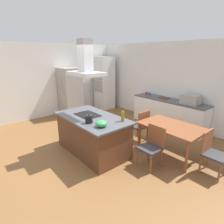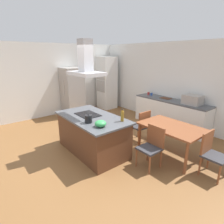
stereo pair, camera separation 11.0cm
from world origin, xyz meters
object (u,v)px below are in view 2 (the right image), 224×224
Objects in this scene: dining_table at (171,129)px; chair_facing_island at (152,144)px; cutting_board at (166,98)px; refrigerator at (72,92)px; coffee_mug_blue at (151,94)px; range_hood at (86,64)px; olive_oil_bottle at (122,116)px; wall_oven_stack at (107,83)px; mixing_bowl at (100,124)px; chair_at_left_end at (141,125)px; cooktop at (88,115)px; tea_kettle at (89,119)px; coffee_mug_red at (149,93)px; countertop_microwave at (192,100)px; chair_at_right_end at (211,151)px.

chair_facing_island reaches higher than dining_table.
refrigerator reaches higher than cutting_board.
range_hood is (0.47, -2.93, 1.16)m from coffee_mug_blue.
coffee_mug_blue is at bearing 179.55° from cutting_board.
wall_oven_stack reaches higher than olive_oil_bottle.
mixing_bowl is 1.58m from chair_at_left_end.
cooktop is 0.43× the size of dining_table.
refrigerator is at bearing -175.53° from chair_at_left_end.
tea_kettle is (0.47, -0.27, 0.08)m from cooktop.
tea_kettle is 3.34m from coffee_mug_blue.
chair_facing_island is 0.99× the size of range_hood.
coffee_mug_red is (-1.44, 3.16, -0.02)m from mixing_bowl.
countertop_microwave is (1.09, 2.88, 0.13)m from cooktop.
mixing_bowl is 0.27× the size of chair_at_right_end.
refrigerator is at bearing 161.23° from mixing_bowl.
coffee_mug_red is at bearing 141.90° from dining_table.
cutting_board is at bearing 5.66° from wall_oven_stack.
chair_at_left_end is (-0.23, 1.49, -0.46)m from mixing_bowl.
mixing_bowl is at bearing -114.62° from dining_table.
countertop_microwave is 1.75m from chair_at_left_end.
refrigerator is 2.02× the size of range_hood.
coffee_mug_red is at bearing 125.99° from chair_at_left_end.
coffee_mug_red is at bearing 114.51° from mixing_bowl.
olive_oil_bottle is 0.56× the size of countertop_microwave.
olive_oil_bottle is at bearing -73.97° from chair_at_left_end.
dining_table is 1.57× the size of chair_at_left_end.
dining_table is at bearing 3.52° from refrigerator.
chair_at_right_end is (2.42, 1.29, -0.40)m from cooktop.
cutting_board reaches higher than chair_at_left_end.
tea_kettle reaches higher than chair_at_left_end.
cutting_board is (0.77, -0.03, -0.04)m from coffee_mug_red.
wall_oven_stack is at bearing 154.43° from chair_facing_island.
wall_oven_stack is 2.47× the size of chair_at_left_end.
mixing_bowl reaches higher than dining_table.
chair_facing_island is at bearing 22.61° from range_hood.
refrigerator is 5.24m from chair_at_right_end.
wall_oven_stack is (-3.19, 2.91, 0.12)m from tea_kettle.
tea_kettle reaches higher than chair_facing_island.
range_hood is (2.72, -2.65, 1.00)m from wall_oven_stack.
cutting_board is at bearing -0.45° from coffee_mug_blue.
countertop_microwave is at bearing 84.77° from olive_oil_bottle.
range_hood reaches higher than chair_at_right_end.
refrigerator is (-3.62, 1.23, -0.06)m from mixing_bowl.
coffee_mug_red is at bearing 151.27° from chair_at_right_end.
refrigerator is at bearing 174.68° from chair_facing_island.
wall_oven_stack is 5.35m from chair_at_right_end.
chair_at_left_end is 1.00× the size of chair_at_right_end.
olive_oil_bottle is 1.10m from chair_at_left_end.
cooktop is at bearing 0.00° from range_hood.
countertop_microwave is 2.14m from chair_at_right_end.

